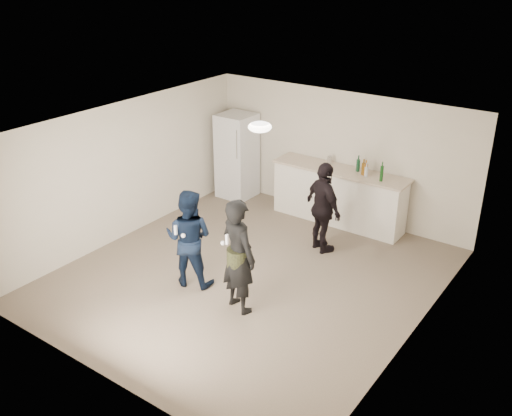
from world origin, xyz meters
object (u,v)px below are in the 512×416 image
Objects in this scene: shaker at (330,160)px; woman at (238,256)px; fridge at (237,156)px; man at (189,238)px; spectator at (323,208)px; counter at (338,197)px.

shaker is 0.10× the size of woman.
fridge is at bearing -37.20° from woman.
spectator reaches higher than man.
woman is (2.61, -3.41, -0.02)m from fridge.
counter is 15.29× the size of shaker.
woman is at bearing 154.63° from man.
shaker is at bearing -66.40° from woman.
shaker is 3.68m from woman.
woman is 2.29m from spectator.
counter is 3.51m from woman.
fridge is 2.95m from spectator.
fridge is 2.12m from shaker.
spectator is at bearing -137.16° from man.
counter is at bearing -71.10° from woman.
spectator is (0.33, -1.20, 0.29)m from counter.
fridge reaches higher than man.
counter is 1.44× the size of fridge.
shaker is at bearing -35.89° from spectator.
spectator reaches higher than shaker.
spectator is (2.72, -1.13, -0.08)m from fridge.
shaker is (-0.31, 0.15, 0.65)m from counter.
spectator is (0.64, -1.35, -0.36)m from shaker.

